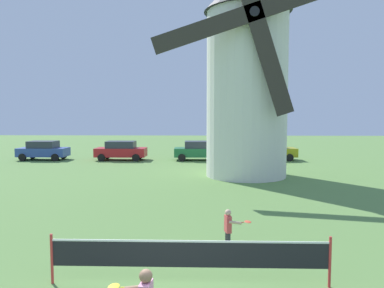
# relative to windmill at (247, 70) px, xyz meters

# --- Properties ---
(windmill) EXTENTS (10.64, 5.50, 14.23)m
(windmill) POSITION_rel_windmill_xyz_m (0.00, 0.00, 0.00)
(windmill) COLOR silver
(windmill) RESTS_ON ground_plane
(tennis_net) EXTENTS (6.01, 0.06, 1.10)m
(tennis_net) POSITION_rel_windmill_xyz_m (-2.91, -14.10, -5.65)
(tennis_net) COLOR red
(tennis_net) RESTS_ON ground_plane
(player_far) EXTENTS (0.74, 0.37, 1.13)m
(player_far) POSITION_rel_windmill_xyz_m (-1.91, -12.09, -5.70)
(player_far) COLOR #333338
(player_far) RESTS_ON ground_plane
(parked_car_blue) EXTENTS (3.93, 1.90, 1.56)m
(parked_car_blue) POSITION_rel_windmill_xyz_m (-15.75, 7.42, -5.53)
(parked_car_blue) COLOR #334C99
(parked_car_blue) RESTS_ON ground_plane
(parked_car_red) EXTENTS (4.09, 1.90, 1.56)m
(parked_car_red) POSITION_rel_windmill_xyz_m (-9.30, 7.46, -5.53)
(parked_car_red) COLOR red
(parked_car_red) RESTS_ON ground_plane
(parked_car_green) EXTENTS (3.97, 1.98, 1.56)m
(parked_car_green) POSITION_rel_windmill_xyz_m (-2.96, 7.64, -5.53)
(parked_car_green) COLOR #1E6638
(parked_car_green) RESTS_ON ground_plane
(parked_car_mustard) EXTENTS (4.37, 1.97, 1.56)m
(parked_car_mustard) POSITION_rel_windmill_xyz_m (2.85, 7.85, -5.53)
(parked_car_mustard) COLOR #999919
(parked_car_mustard) RESTS_ON ground_plane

